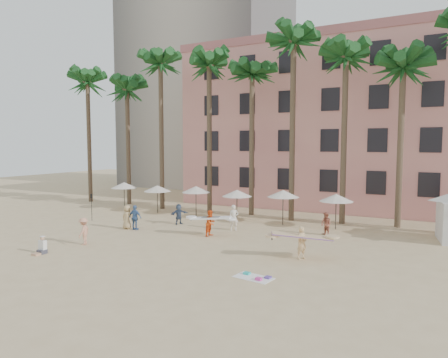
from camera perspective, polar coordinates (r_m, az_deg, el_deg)
ground at (r=22.21m, az=-10.00°, el=-11.42°), size 120.00×120.00×0.00m
pink_hotel at (r=43.36m, az=19.51°, el=6.99°), size 35.00×14.00×16.00m
grey_tower at (r=65.79m, az=-2.19°, el=21.50°), size 22.00×18.00×50.00m
palm_row at (r=34.92m, az=6.08°, el=16.03°), size 44.40×5.40×16.30m
umbrella_row at (r=33.70m, az=-1.21°, el=-1.71°), size 22.50×2.70×2.73m
beach_towel at (r=19.29m, az=4.43°, el=-13.80°), size 1.93×1.26×0.14m
carrier_yellow at (r=22.32m, az=11.08°, el=-8.64°), size 3.28×1.97×1.81m
carrier_white at (r=27.36m, az=-1.92°, el=-6.19°), size 2.88×1.36×1.78m
beachgoers at (r=28.81m, az=-7.66°, el=-5.85°), size 14.50×10.53×1.87m
paddle at (r=34.44m, az=-18.40°, el=-3.36°), size 0.18×0.04×2.23m
seated_man at (r=25.35m, az=-24.62°, el=-8.92°), size 0.44×0.78×1.01m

